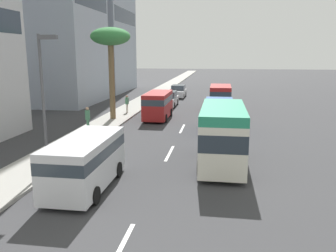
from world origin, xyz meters
TOP-DOWN VIEW (x-y plane):
  - ground_plane at (31.50, 0.00)m, footprint 198.00×198.00m
  - sidewalk_right at (31.50, 6.47)m, footprint 162.00×2.80m
  - lane_stripe_near at (4.47, 0.00)m, footprint 3.20×0.16m
  - lane_stripe_mid at (14.83, 0.00)m, footprint 3.20×0.16m
  - lane_stripe_far at (21.73, 0.00)m, footprint 3.20×0.16m
  - van_lead at (21.03, -2.80)m, footprint 5.23×2.22m
  - car_second at (33.27, 2.84)m, footprint 4.50×1.88m
  - van_third at (25.54, 2.61)m, footprint 5.15×2.07m
  - van_fourth at (31.11, -2.90)m, footprint 4.93×2.20m
  - van_fifth at (9.00, 2.83)m, footprint 5.20×2.15m
  - car_sixth at (41.32, 2.68)m, footprint 4.24×1.89m
  - minibus_seventh at (13.03, -3.03)m, footprint 6.15×2.33m
  - pedestrian_near_lamp at (19.09, 6.68)m, footprint 0.30×0.36m
  - pedestrian_mid_block at (27.74, 6.07)m, footprint 0.37×0.30m
  - palm_tree at (24.39, 6.45)m, footprint 3.36×3.36m
  - street_lamp at (10.64, 5.35)m, footprint 0.24×0.97m

SIDE VIEW (x-z plane):
  - ground_plane at x=31.50m, z-range 0.00..0.00m
  - lane_stripe_near at x=4.47m, z-range 0.00..0.01m
  - lane_stripe_mid at x=14.83m, z-range 0.00..0.01m
  - lane_stripe_far at x=21.73m, z-range 0.00..0.01m
  - sidewalk_right at x=31.50m, z-range 0.00..0.15m
  - car_sixth at x=41.32m, z-range -0.05..1.60m
  - car_second at x=33.27m, z-range -0.05..1.62m
  - pedestrian_mid_block at x=27.74m, z-range 0.23..1.90m
  - pedestrian_near_lamp at x=19.09m, z-range 0.26..2.08m
  - van_fifth at x=9.00m, z-range 0.17..2.41m
  - van_lead at x=21.03m, z-range 0.17..2.51m
  - van_third at x=25.54m, z-range 0.17..2.57m
  - van_fourth at x=31.11m, z-range 0.18..2.75m
  - minibus_seventh at x=13.03m, z-range 0.15..3.28m
  - street_lamp at x=10.64m, z-range 0.94..7.44m
  - palm_tree at x=24.39m, z-range 2.98..10.79m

